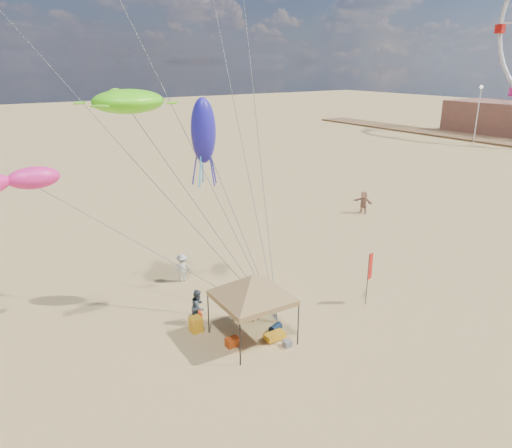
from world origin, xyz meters
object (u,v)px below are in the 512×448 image
object	(u,v)px
cooler_blue	(259,300)
chair_yellow	(196,324)
feather_flag	(370,270)
chair_green	(262,306)
lamp_north	(479,105)
person_near_b	(198,307)
beach_cart	(275,336)
person_near_a	(256,304)
person_far_c	(363,202)
person_near_c	(182,268)
canopy_tent	(252,277)
cooler_red	(232,342)

from	to	relation	value
cooler_blue	chair_yellow	xyz separation A→B (m)	(-3.79, -0.59, 0.16)
feather_flag	chair_green	xyz separation A→B (m)	(-4.91, 2.14, -1.48)
feather_flag	lamp_north	world-z (taller)	lamp_north
chair_green	person_near_b	xyz separation A→B (m)	(-2.93, 0.90, 0.48)
beach_cart	person_near_a	size ratio (longest dim) A/B	0.54
person_near_a	person_near_b	size ratio (longest dim) A/B	1.00
cooler_blue	person_far_c	world-z (taller)	person_far_c
cooler_blue	chair_yellow	world-z (taller)	chair_yellow
person_near_c	chair_yellow	bearing A→B (deg)	75.28
canopy_tent	chair_green	xyz separation A→B (m)	(1.62, 1.60, -2.57)
chair_yellow	beach_cart	distance (m)	3.56
chair_yellow	person_far_c	world-z (taller)	person_far_c
feather_flag	chair_yellow	distance (m)	8.76
cooler_red	person_near_b	bearing A→B (deg)	96.42
person_near_b	person_near_c	size ratio (longest dim) A/B	1.05
cooler_red	lamp_north	world-z (taller)	lamp_north
chair_yellow	person_near_a	size ratio (longest dim) A/B	0.42
person_near_a	beach_cart	bearing A→B (deg)	71.14
canopy_tent	lamp_north	xyz separation A→B (m)	(57.24, 26.02, 2.60)
person_near_b	person_near_c	world-z (taller)	person_near_b
beach_cart	person_near_b	world-z (taller)	person_near_b
chair_green	person_near_b	world-z (taller)	person_near_b
lamp_north	person_near_a	bearing A→B (deg)	-156.20
canopy_tent	person_near_b	size ratio (longest dim) A/B	3.41
cooler_blue	person_near_b	world-z (taller)	person_near_b
beach_cart	cooler_red	bearing A→B (deg)	160.40
chair_green	chair_yellow	size ratio (longest dim) A/B	1.00
person_near_b	person_near_c	bearing A→B (deg)	31.34
canopy_tent	cooler_blue	world-z (taller)	canopy_tent
feather_flag	person_near_a	world-z (taller)	feather_flag
person_near_a	canopy_tent	bearing A→B (deg)	39.82
cooler_red	lamp_north	xyz separation A→B (m)	(58.27, 26.02, 5.33)
beach_cart	chair_yellow	bearing A→B (deg)	134.56
person_near_b	feather_flag	bearing A→B (deg)	-63.07
chair_yellow	lamp_north	size ratio (longest dim) A/B	0.08
chair_green	person_far_c	size ratio (longest dim) A/B	0.39
person_far_c	lamp_north	xyz separation A→B (m)	(39.80, 15.76, 4.62)
beach_cart	person_far_c	bearing A→B (deg)	33.12
canopy_tent	person_near_b	distance (m)	3.50
person_near_a	feather_flag	bearing A→B (deg)	151.72
person_near_a	person_near_c	xyz separation A→B (m)	(-0.98, 5.71, -0.04)
feather_flag	person_far_c	size ratio (longest dim) A/B	1.51
cooler_blue	lamp_north	xyz separation A→B (m)	(55.20, 23.52, 5.33)
person_near_b	person_near_c	distance (m)	4.64
person_near_c	lamp_north	size ratio (longest dim) A/B	0.19
chair_yellow	beach_cart	size ratio (longest dim) A/B	0.78
lamp_north	chair_yellow	bearing A→B (deg)	-157.77
canopy_tent	person_far_c	distance (m)	20.34
person_near_c	canopy_tent	bearing A→B (deg)	94.59
cooler_blue	person_near_a	size ratio (longest dim) A/B	0.32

